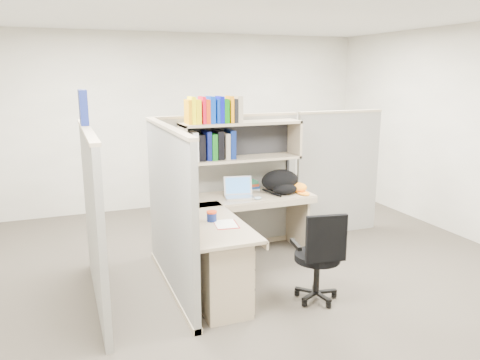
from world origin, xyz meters
name	(u,v)px	position (x,y,z in m)	size (l,w,h in m)	color
ground	(256,276)	(0.00, 0.00, 0.00)	(6.00, 6.00, 0.00)	#332E27
room_shell	(257,123)	(0.00, 0.00, 1.62)	(6.00, 6.00, 6.00)	#ABA79B
cubicle	(209,186)	(-0.37, 0.45, 0.91)	(3.79, 1.84, 1.95)	slate
desk	(229,251)	(-0.41, -0.29, 0.44)	(1.74, 1.75, 0.73)	gray
laptop	(239,188)	(0.01, 0.51, 0.85)	(0.32, 0.32, 0.23)	silver
backpack	(282,182)	(0.55, 0.52, 0.86)	(0.45, 0.35, 0.27)	black
orange_cap	(298,187)	(0.74, 0.49, 0.79)	(0.20, 0.23, 0.11)	orange
snack_canister	(212,216)	(-0.55, -0.19, 0.78)	(0.10, 0.10, 0.10)	#0E1A52
tissue_box	(192,225)	(-0.82, -0.50, 0.82)	(0.11, 0.11, 0.18)	tan
mouse	(258,198)	(0.17, 0.36, 0.75)	(0.09, 0.06, 0.03)	#91B2CE
paper_cup	(232,188)	(0.01, 0.77, 0.79)	(0.08, 0.08, 0.11)	white
book_stack	(250,185)	(0.26, 0.82, 0.79)	(0.17, 0.23, 0.11)	gray
loose_paper	(226,224)	(-0.45, -0.33, 0.73)	(0.19, 0.26, 0.00)	white
task_chair	(318,270)	(0.31, -0.74, 0.32)	(0.50, 0.46, 0.90)	black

